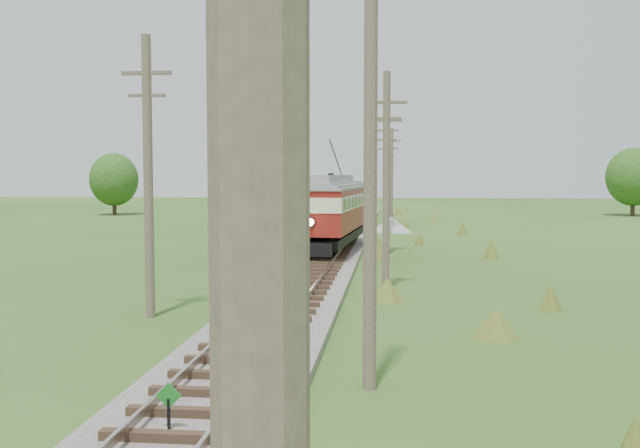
# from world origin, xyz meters

# --- Properties ---
(railbed_main) EXTENTS (3.60, 96.00, 0.57)m
(railbed_main) POSITION_xyz_m (0.00, 34.00, 0.19)
(railbed_main) COLOR #605B54
(railbed_main) RESTS_ON ground
(switch_marker) EXTENTS (0.45, 0.06, 1.08)m
(switch_marker) POSITION_xyz_m (-0.20, 1.50, 0.63)
(switch_marker) COLOR black
(switch_marker) RESTS_ON ground
(streetcar) EXTENTS (3.96, 13.34, 6.05)m
(streetcar) POSITION_xyz_m (-0.00, 30.78, 2.77)
(streetcar) COLOR black
(streetcar) RESTS_ON ground
(gondola) EXTENTS (3.51, 7.57, 2.42)m
(gondola) POSITION_xyz_m (-0.00, 55.78, 1.87)
(gondola) COLOR black
(gondola) RESTS_ON ground
(gravel_pile) EXTENTS (3.30, 3.50, 1.20)m
(gravel_pile) POSITION_xyz_m (3.51, 47.21, 0.56)
(gravel_pile) COLOR gray
(gravel_pile) RESTS_ON ground
(utility_pole_r_0) EXTENTS (1.60, 0.30, 8.50)m
(utility_pole_r_0) POSITION_xyz_m (3.20, -8.00, 4.37)
(utility_pole_r_0) COLOR brown
(utility_pole_r_0) RESTS_ON ground
(utility_pole_r_1) EXTENTS (0.30, 0.30, 8.80)m
(utility_pole_r_1) POSITION_xyz_m (3.10, 5.00, 4.40)
(utility_pole_r_1) COLOR brown
(utility_pole_r_1) RESTS_ON ground
(utility_pole_r_2) EXTENTS (1.60, 0.30, 8.60)m
(utility_pole_r_2) POSITION_xyz_m (3.30, 18.00, 4.42)
(utility_pole_r_2) COLOR brown
(utility_pole_r_2) RESTS_ON ground
(utility_pole_r_3) EXTENTS (1.60, 0.30, 9.00)m
(utility_pole_r_3) POSITION_xyz_m (3.20, 31.00, 4.63)
(utility_pole_r_3) COLOR brown
(utility_pole_r_3) RESTS_ON ground
(utility_pole_r_4) EXTENTS (1.60, 0.30, 8.40)m
(utility_pole_r_4) POSITION_xyz_m (3.00, 44.00, 4.32)
(utility_pole_r_4) COLOR brown
(utility_pole_r_4) RESTS_ON ground
(utility_pole_r_5) EXTENTS (1.60, 0.30, 8.90)m
(utility_pole_r_5) POSITION_xyz_m (3.40, 57.00, 4.58)
(utility_pole_r_5) COLOR brown
(utility_pole_r_5) RESTS_ON ground
(utility_pole_r_6) EXTENTS (1.60, 0.30, 8.70)m
(utility_pole_r_6) POSITION_xyz_m (3.20, 70.00, 4.47)
(utility_pole_r_6) COLOR brown
(utility_pole_r_6) RESTS_ON ground
(utility_pole_l_a) EXTENTS (1.60, 0.30, 9.00)m
(utility_pole_l_a) POSITION_xyz_m (-4.20, 12.00, 4.63)
(utility_pole_l_a) COLOR brown
(utility_pole_l_a) RESTS_ON ground
(utility_pole_l_b) EXTENTS (1.60, 0.30, 8.60)m
(utility_pole_l_b) POSITION_xyz_m (-4.50, 40.00, 4.42)
(utility_pole_l_b) COLOR brown
(utility_pole_l_b) RESTS_ON ground
(tree_mid_a) EXTENTS (5.46, 5.46, 7.03)m
(tree_mid_a) POSITION_xyz_m (-28.00, 68.00, 4.02)
(tree_mid_a) COLOR #38281C
(tree_mid_a) RESTS_ON ground
(tree_mid_b) EXTENTS (5.88, 5.88, 7.57)m
(tree_mid_b) POSITION_xyz_m (30.00, 72.00, 4.33)
(tree_mid_b) COLOR #38281C
(tree_mid_b) RESTS_ON ground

